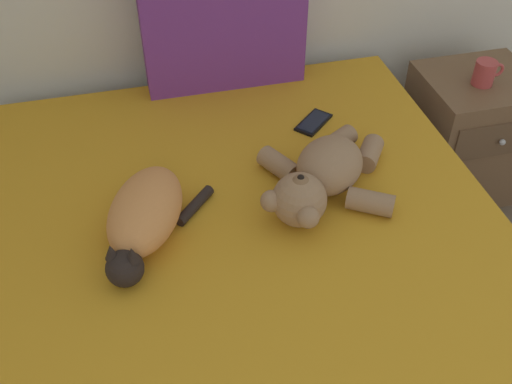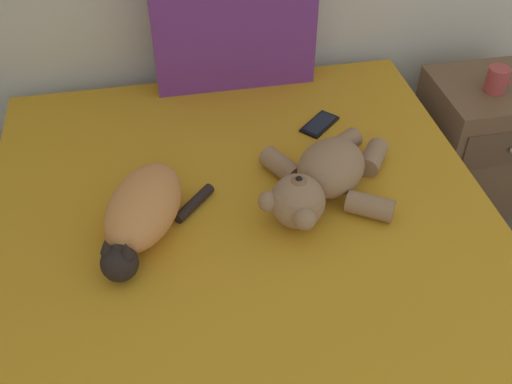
{
  "view_description": "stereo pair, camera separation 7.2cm",
  "coord_description": "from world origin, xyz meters",
  "px_view_note": "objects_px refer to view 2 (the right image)",
  "views": [
    {
      "loc": [
        1.05,
        2.44,
        1.77
      ],
      "look_at": [
        1.37,
        3.74,
        0.56
      ],
      "focal_mm": 42.68,
      "sensor_mm": 36.0,
      "label": 1
    },
    {
      "loc": [
        1.12,
        2.42,
        1.77
      ],
      "look_at": [
        1.37,
        3.74,
        0.56
      ],
      "focal_mm": 42.68,
      "sensor_mm": 36.0,
      "label": 2
    }
  ],
  "objects_px": {
    "bed": "(253,311)",
    "cat": "(142,212)",
    "cell_phone": "(320,124)",
    "teddy_bear": "(322,179)",
    "mug": "(498,79)",
    "patterned_cushion": "(233,15)",
    "nightstand": "(479,141)"
  },
  "relations": [
    {
      "from": "mug",
      "to": "nightstand",
      "type": "bearing_deg",
      "value": 53.55
    },
    {
      "from": "mug",
      "to": "cat",
      "type": "bearing_deg",
      "value": -159.67
    },
    {
      "from": "teddy_bear",
      "to": "nightstand",
      "type": "bearing_deg",
      "value": 30.29
    },
    {
      "from": "cell_phone",
      "to": "mug",
      "type": "xyz_separation_m",
      "value": [
        0.7,
        0.1,
        0.04
      ]
    },
    {
      "from": "teddy_bear",
      "to": "cell_phone",
      "type": "height_order",
      "value": "teddy_bear"
    },
    {
      "from": "mug",
      "to": "cell_phone",
      "type": "bearing_deg",
      "value": -172.24
    },
    {
      "from": "bed",
      "to": "teddy_bear",
      "type": "height_order",
      "value": "teddy_bear"
    },
    {
      "from": "bed",
      "to": "mug",
      "type": "relative_size",
      "value": 15.84
    },
    {
      "from": "teddy_bear",
      "to": "mug",
      "type": "bearing_deg",
      "value": 29.32
    },
    {
      "from": "bed",
      "to": "cell_phone",
      "type": "height_order",
      "value": "cell_phone"
    },
    {
      "from": "cat",
      "to": "cell_phone",
      "type": "height_order",
      "value": "cat"
    },
    {
      "from": "cat",
      "to": "nightstand",
      "type": "xyz_separation_m",
      "value": [
        1.35,
        0.52,
        -0.34
      ]
    },
    {
      "from": "bed",
      "to": "cat",
      "type": "distance_m",
      "value": 0.47
    },
    {
      "from": "bed",
      "to": "nightstand",
      "type": "distance_m",
      "value": 1.25
    },
    {
      "from": "cell_phone",
      "to": "mug",
      "type": "distance_m",
      "value": 0.71
    },
    {
      "from": "bed",
      "to": "teddy_bear",
      "type": "relative_size",
      "value": 4.03
    },
    {
      "from": "cat",
      "to": "mug",
      "type": "height_order",
      "value": "cat"
    },
    {
      "from": "bed",
      "to": "teddy_bear",
      "type": "bearing_deg",
      "value": 36.49
    },
    {
      "from": "patterned_cushion",
      "to": "mug",
      "type": "bearing_deg",
      "value": -14.39
    },
    {
      "from": "cell_phone",
      "to": "teddy_bear",
      "type": "bearing_deg",
      "value": -105.22
    },
    {
      "from": "cell_phone",
      "to": "nightstand",
      "type": "relative_size",
      "value": 0.3
    },
    {
      "from": "patterned_cushion",
      "to": "teddy_bear",
      "type": "height_order",
      "value": "patterned_cushion"
    },
    {
      "from": "patterned_cushion",
      "to": "cell_phone",
      "type": "xyz_separation_m",
      "value": [
        0.24,
        -0.34,
        -0.26
      ]
    },
    {
      "from": "cell_phone",
      "to": "nightstand",
      "type": "height_order",
      "value": "cell_phone"
    },
    {
      "from": "cat",
      "to": "cell_phone",
      "type": "bearing_deg",
      "value": 32.44
    },
    {
      "from": "patterned_cushion",
      "to": "nightstand",
      "type": "bearing_deg",
      "value": -12.3
    },
    {
      "from": "bed",
      "to": "cat",
      "type": "relative_size",
      "value": 4.54
    },
    {
      "from": "cat",
      "to": "mug",
      "type": "relative_size",
      "value": 3.49
    },
    {
      "from": "cell_phone",
      "to": "mug",
      "type": "height_order",
      "value": "mug"
    },
    {
      "from": "cell_phone",
      "to": "mug",
      "type": "bearing_deg",
      "value": 7.76
    },
    {
      "from": "cat",
      "to": "patterned_cushion",
      "type": "bearing_deg",
      "value": 62.42
    },
    {
      "from": "mug",
      "to": "teddy_bear",
      "type": "bearing_deg",
      "value": -150.68
    }
  ]
}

